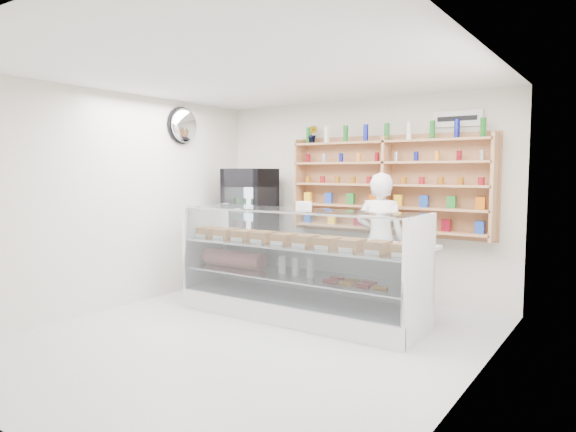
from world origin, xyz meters
The scene contains 8 objects.
room centered at (0.00, 0.00, 1.40)m, with size 5.00×5.00×5.00m.
display_counter centered at (-0.01, 0.96, 0.36)m, with size 3.06×0.91×1.33m.
shop_worker centered at (0.61, 1.94, 0.89)m, with size 0.65×0.42×1.77m, color silver.
drinks_cooler centered at (-1.52, 1.92, 0.92)m, with size 0.72×0.70×1.82m.
wall_shelving centered at (0.50, 2.34, 1.59)m, with size 2.84×0.28×1.33m.
potted_plant centered at (-0.67, 2.34, 2.32)m, with size 0.14×0.11×0.26m, color #1E6626.
security_mirror centered at (-2.17, 1.20, 2.45)m, with size 0.15×0.50×0.50m, color silver.
wall_sign centered at (1.40, 2.47, 2.45)m, with size 0.62×0.03×0.20m, color white.
Camera 1 is at (3.33, -4.19, 1.78)m, focal length 32.00 mm.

